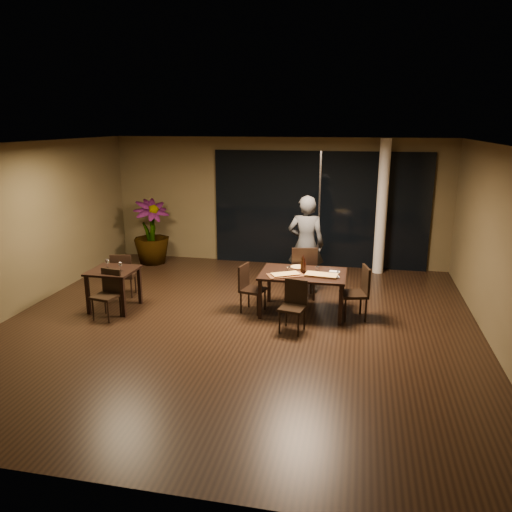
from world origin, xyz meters
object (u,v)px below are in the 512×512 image
object	(u,v)px
chair_main_right	(359,290)
diner	(306,244)
chair_main_left	(249,286)
chair_main_near	(294,303)
bottle_a	(302,264)
chair_side_near	(108,291)
potted_plant	(151,232)
side_table	(113,276)
main_table	(303,277)
bottle_b	(304,266)
chair_side_far	(123,273)
bottle_c	(303,263)
chair_main_far	(303,270)

from	to	relation	value
chair_main_right	diner	xyz separation A→B (m)	(-1.07, 1.24, 0.46)
chair_main_left	chair_main_near	bearing A→B (deg)	-114.08
chair_main_near	chair_main_right	distance (m)	1.26
chair_main_near	bottle_a	size ratio (longest dim) A/B	2.90
chair_side_near	potted_plant	size ratio (longest dim) A/B	0.56
chair_main_left	chair_side_near	xyz separation A→B (m)	(-2.34, -0.79, -0.00)
side_table	chair_main_near	xyz separation A→B (m)	(3.35, -0.29, -0.15)
chair_side_near	main_table	bearing A→B (deg)	25.96
chair_main_near	chair_main_right	size ratio (longest dim) A/B	0.90
side_table	chair_main_left	size ratio (longest dim) A/B	0.92
potted_plant	bottle_b	bearing A→B (deg)	-32.59
chair_main_near	chair_main_right	bearing A→B (deg)	46.27
chair_main_near	diner	distance (m)	2.03
chair_side_far	bottle_c	bearing A→B (deg)	168.42
chair_main_far	chair_side_far	bearing A→B (deg)	-3.81
chair_main_far	chair_main_right	xyz separation A→B (m)	(1.06, -0.79, -0.06)
main_table	chair_main_left	xyz separation A→B (m)	(-0.96, -0.11, -0.19)
main_table	chair_side_far	size ratio (longest dim) A/B	1.70
chair_side_far	potted_plant	distance (m)	2.47
bottle_b	bottle_c	size ratio (longest dim) A/B	0.95
main_table	bottle_a	bearing A→B (deg)	122.08
side_table	bottle_a	bearing A→B (deg)	9.05
main_table	chair_main_near	bearing A→B (deg)	-93.85
potted_plant	bottle_c	bearing A→B (deg)	-31.44
chair_main_near	chair_side_far	distance (m)	3.59
diner	chair_main_near	bearing A→B (deg)	89.90
potted_plant	bottle_a	xyz separation A→B (m)	(3.94, -2.50, 0.12)
chair_side_far	diner	bearing A→B (deg)	-174.62
diner	side_table	bearing A→B (deg)	25.77
chair_side_near	potted_plant	world-z (taller)	potted_plant
chair_side_far	bottle_c	distance (m)	3.54
chair_main_near	diner	world-z (taller)	diner
potted_plant	bottle_c	world-z (taller)	potted_plant
chair_side_near	bottle_c	xyz separation A→B (m)	(3.28, 1.03, 0.42)
chair_main_right	bottle_c	bearing A→B (deg)	-115.25
main_table	potted_plant	size ratio (longest dim) A/B	0.97
chair_main_far	chair_main_left	distance (m)	1.22
chair_main_right	bottle_b	size ratio (longest dim) A/B	3.42
chair_main_right	potted_plant	bearing A→B (deg)	-132.20
bottle_b	chair_main_right	bearing A→B (deg)	-3.38
chair_main_right	chair_side_near	world-z (taller)	chair_main_right
chair_main_right	potted_plant	size ratio (longest dim) A/B	0.61
chair_main_right	chair_main_left	bearing A→B (deg)	-103.08
main_table	chair_main_right	world-z (taller)	chair_main_right
potted_plant	side_table	bearing A→B (deg)	-79.53
chair_main_left	diner	bearing A→B (deg)	-21.25
diner	bottle_a	world-z (taller)	diner
potted_plant	bottle_b	size ratio (longest dim) A/B	5.62
bottle_a	bottle_b	xyz separation A→B (m)	(0.04, -0.04, -0.01)
diner	bottle_a	bearing A→B (deg)	92.08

